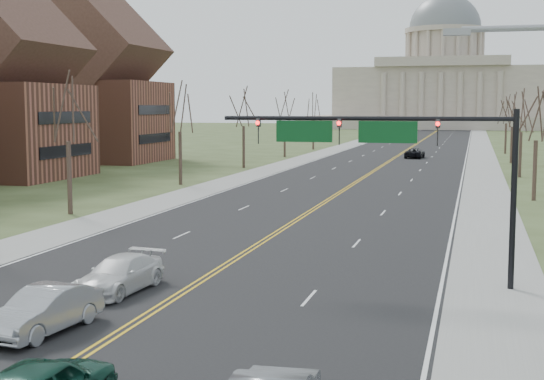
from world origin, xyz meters
The scene contains 24 objects.
ground centered at (0.00, 0.00, 0.00)m, with size 600.00×600.00×0.00m, color #3B4924.
road centered at (0.00, 110.00, 0.01)m, with size 20.00×380.00×0.01m, color black.
cross_road centered at (0.00, 6.00, 0.01)m, with size 120.00×14.00×0.01m, color black.
sidewalk_left centered at (-12.00, 110.00, 0.01)m, with size 4.00×380.00×0.03m, color gray.
sidewalk_right centered at (12.00, 110.00, 0.01)m, with size 4.00×380.00×0.03m, color gray.
center_line centered at (0.00, 110.00, 0.01)m, with size 0.42×380.00×0.01m, color gold.
edge_line_left centered at (-9.80, 110.00, 0.01)m, with size 0.15×380.00×0.01m, color silver.
edge_line_right centered at (9.80, 110.00, 0.01)m, with size 0.15×380.00×0.01m, color silver.
capitol centered at (0.00, 249.91, 14.20)m, with size 90.00×60.00×50.00m.
signal_mast centered at (7.45, 13.50, 5.76)m, with size 12.12×0.44×7.20m.
tree_l_0 centered at (-15.50, 28.00, 6.94)m, with size 3.96×3.96×9.00m.
tree_r_1 centered at (15.50, 44.00, 6.55)m, with size 3.74×3.74×8.50m.
tree_l_1 centered at (-15.50, 48.00, 6.94)m, with size 3.96×3.96×9.00m.
tree_r_2 centered at (15.50, 64.00, 6.55)m, with size 3.74×3.74×8.50m.
tree_l_2 centered at (-15.50, 68.00, 6.94)m, with size 3.96×3.96×9.00m.
tree_r_3 centered at (15.50, 84.00, 6.55)m, with size 3.74×3.74×8.50m.
tree_l_3 centered at (-15.50, 88.00, 6.94)m, with size 3.96×3.96×9.00m.
tree_r_4 centered at (15.50, 104.00, 6.55)m, with size 3.74×3.74×8.50m.
tree_l_4 centered at (-15.50, 108.00, 6.94)m, with size 3.96×3.96×9.00m.
bldg_left_far centered at (-38.00, 74.00, 9.54)m, with size 17.10×14.28×23.25m.
car_sb_inner_lead centered at (-2.32, 3.45, 0.75)m, with size 1.56×4.48×1.48m, color #A7AAAF.
car_sb_inner_second centered at (-2.44, 9.07, 0.70)m, with size 1.94×4.77×1.39m, color silver.
car_far_nb centered at (2.80, 90.64, 0.71)m, with size 2.31×5.02×1.40m, color black.
car_far_sb centered at (-2.31, 142.49, 0.76)m, with size 1.76×4.37×1.49m, color #484B4F.
Camera 1 is at (10.96, -17.66, 7.30)m, focal length 50.00 mm.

